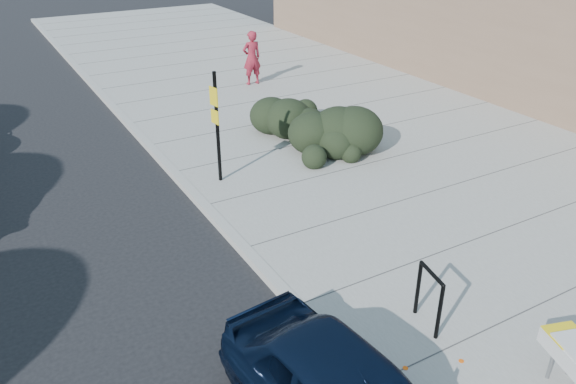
% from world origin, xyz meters
% --- Properties ---
extents(ground, '(120.00, 120.00, 0.00)m').
position_xyz_m(ground, '(0.00, 0.00, 0.00)').
color(ground, black).
rests_on(ground, ground).
extents(sidewalk_near, '(11.20, 50.00, 0.15)m').
position_xyz_m(sidewalk_near, '(5.60, 5.00, 0.07)').
color(sidewalk_near, gray).
rests_on(sidewalk_near, ground).
extents(curb_near, '(0.22, 50.00, 0.17)m').
position_xyz_m(curb_near, '(0.00, 5.00, 0.08)').
color(curb_near, '#9E9E99').
rests_on(curb_near, ground).
extents(bike_rack, '(0.19, 0.68, 1.01)m').
position_xyz_m(bike_rack, '(1.49, -1.42, 0.76)').
color(bike_rack, black).
rests_on(bike_rack, sidewalk_near).
extents(sign_post, '(0.12, 0.31, 2.66)m').
position_xyz_m(sign_post, '(0.78, 5.00, 1.66)').
color(sign_post, black).
rests_on(sign_post, sidewalk_near).
extents(hedge, '(2.96, 4.07, 1.37)m').
position_xyz_m(hedge, '(4.00, 6.10, 0.84)').
color(hedge, black).
rests_on(hedge, sidewalk_near).
extents(pedestrian, '(0.71, 0.47, 1.93)m').
position_xyz_m(pedestrian, '(5.12, 11.87, 1.12)').
color(pedestrian, maroon).
rests_on(pedestrian, sidewalk_near).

